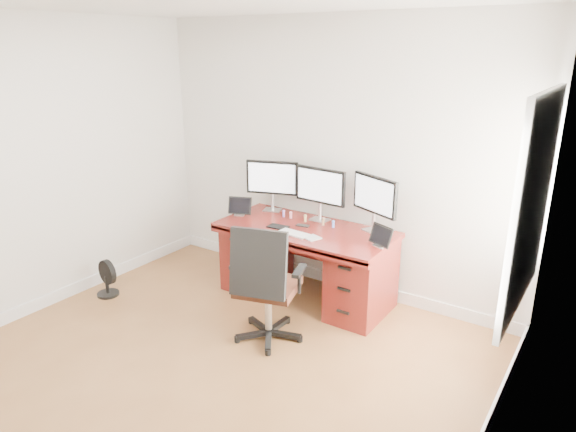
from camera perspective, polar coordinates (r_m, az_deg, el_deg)
The scene contains 20 objects.
ground at distance 4.03m, azimuth -12.62°, elevation -18.72°, with size 4.50×4.50×0.00m, color brown.
back_wall at distance 5.13m, azimuth 4.70°, elevation 6.45°, with size 4.00×0.10×2.70m, color silver.
right_wall at distance 2.51m, azimuth 20.77°, elevation -7.60°, with size 0.10×4.50×2.70m.
desk at distance 5.07m, azimuth 2.09°, elevation -4.91°, with size 1.70×0.80×0.75m.
office_chair at distance 4.37m, azimuth -2.43°, elevation -9.68°, with size 0.70×0.70×1.06m.
floor_fan at distance 5.50m, azimuth -19.53°, elevation -6.59°, with size 0.26×0.22×0.37m.
monitor_left at distance 5.34m, azimuth -1.77°, elevation 4.08°, with size 0.53×0.21×0.53m.
monitor_center at distance 5.03m, azimuth 3.61°, elevation 3.16°, with size 0.55×0.15×0.53m.
monitor_right at distance 4.78m, azimuth 9.61°, elevation 2.11°, with size 0.52×0.25×0.53m.
tablet_left at distance 5.27m, azimuth -5.42°, elevation 0.99°, with size 0.25×0.16×0.19m.
tablet_right at distance 4.50m, azimuth 10.23°, elevation -2.33°, with size 0.25×0.16×0.19m.
keyboard at distance 4.74m, azimuth 0.65°, elevation -1.95°, with size 0.30×0.13×0.01m, color silver.
trackpad at distance 4.64m, azimuth 2.71°, elevation -2.44°, with size 0.13×0.13×0.01m, color #B7BABF.
drawing_tablet at distance 4.92m, azimuth -1.10°, elevation -1.21°, with size 0.19×0.12×0.01m, color black.
phone at distance 4.95m, azimuth 1.66°, elevation -1.07°, with size 0.13×0.06×0.01m, color black.
figurine_purple at distance 5.20m, azimuth -0.48°, elevation 0.32°, with size 0.03×0.03×0.07m.
figurine_pink at distance 5.16m, azimuth 0.31°, elevation 0.16°, with size 0.03×0.03×0.07m.
figurine_yellow at distance 5.07m, azimuth 1.93°, elevation -0.18°, with size 0.03×0.03×0.07m.
figurine_brown at distance 4.97m, azimuth 3.93°, elevation -0.60°, with size 0.03×0.03×0.07m.
figurine_blue at distance 4.92m, azimuth 5.05°, elevation -0.83°, with size 0.03×0.03×0.07m.
Camera 1 is at (2.44, -2.14, 2.40)m, focal length 32.00 mm.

